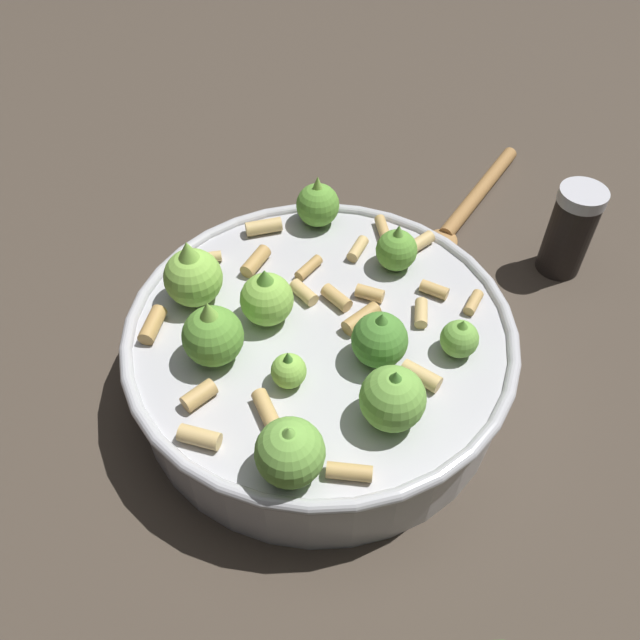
# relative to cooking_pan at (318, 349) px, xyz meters

# --- Properties ---
(ground_plane) EXTENTS (2.40, 2.40, 0.00)m
(ground_plane) POSITION_rel_cooking_pan_xyz_m (0.00, -0.00, -0.04)
(ground_plane) COLOR #42382D
(cooking_pan) EXTENTS (0.31, 0.31, 0.13)m
(cooking_pan) POSITION_rel_cooking_pan_xyz_m (0.00, 0.00, 0.00)
(cooking_pan) COLOR #B7B7BC
(cooking_pan) RESTS_ON ground
(pepper_shaker) EXTENTS (0.04, 0.04, 0.09)m
(pepper_shaker) POSITION_rel_cooking_pan_xyz_m (0.11, -0.26, 0.00)
(pepper_shaker) COLOR black
(pepper_shaker) RESTS_ON ground
(wooden_spoon) EXTENTS (0.18, 0.16, 0.02)m
(wooden_spoon) POSITION_rel_cooking_pan_xyz_m (0.20, -0.19, -0.04)
(wooden_spoon) COLOR #9E703D
(wooden_spoon) RESTS_ON ground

